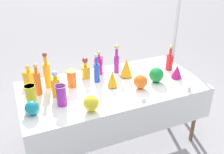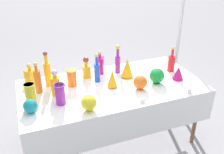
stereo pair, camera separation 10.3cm
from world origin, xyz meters
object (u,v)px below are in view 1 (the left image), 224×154
at_px(tall_bottle_1, 38,82).
at_px(tall_bottle_3, 117,61).
at_px(round_bowl_2, 156,75).
at_px(tall_bottle_0, 170,61).
at_px(square_decanter_1, 56,85).
at_px(square_decanter_2, 29,77).
at_px(slender_vase_0, 71,78).
at_px(square_decanter_0, 85,69).
at_px(slender_vase_1, 31,95).
at_px(fluted_vase_1, 177,72).
at_px(round_bowl_3, 91,103).
at_px(tall_bottle_2, 97,71).
at_px(cardboard_box_behind_left, 50,94).
at_px(round_bowl_0, 140,82).
at_px(slender_vase_2, 61,95).
at_px(tall_bottle_4, 47,73).
at_px(fluted_vase_0, 126,67).
at_px(square_decanter_3, 99,65).
at_px(fluted_vase_2, 112,78).
at_px(canopy_pole, 175,38).
at_px(round_bowl_1, 32,108).

height_order(tall_bottle_1, tall_bottle_3, tall_bottle_3).
relative_size(tall_bottle_3, round_bowl_2, 2.02).
bearing_deg(tall_bottle_0, tall_bottle_3, 163.34).
xyz_separation_m(square_decanter_1, square_decanter_2, (-0.22, 0.35, -0.03)).
distance_m(tall_bottle_3, slender_vase_0, 0.59).
height_order(square_decanter_0, slender_vase_1, square_decanter_0).
height_order(tall_bottle_3, square_decanter_2, tall_bottle_3).
bearing_deg(tall_bottle_1, fluted_vase_1, -9.95).
bearing_deg(round_bowl_3, square_decanter_2, 121.18).
bearing_deg(fluted_vase_1, tall_bottle_2, 162.29).
bearing_deg(cardboard_box_behind_left, round_bowl_0, -58.20).
distance_m(slender_vase_1, slender_vase_2, 0.29).
bearing_deg(square_decanter_0, square_decanter_1, -146.38).
bearing_deg(tall_bottle_0, slender_vase_0, 176.74).
relative_size(tall_bottle_2, round_bowl_0, 2.15).
distance_m(tall_bottle_4, square_decanter_2, 0.23).
height_order(fluted_vase_0, round_bowl_2, fluted_vase_0).
relative_size(tall_bottle_4, square_decanter_3, 1.39).
distance_m(slender_vase_0, slender_vase_2, 0.37).
bearing_deg(fluted_vase_1, fluted_vase_2, 172.51).
bearing_deg(fluted_vase_1, tall_bottle_1, 170.05).
relative_size(tall_bottle_1, fluted_vase_2, 1.72).
xyz_separation_m(slender_vase_2, cardboard_box_behind_left, (0.06, 1.23, -0.70)).
distance_m(tall_bottle_1, canopy_pole, 2.00).
bearing_deg(canopy_pole, square_decanter_3, -169.36).
distance_m(tall_bottle_3, tall_bottle_4, 0.82).
height_order(tall_bottle_4, square_decanter_2, tall_bottle_4).
height_order(slender_vase_1, fluted_vase_0, fluted_vase_0).
bearing_deg(round_bowl_2, square_decanter_0, 149.23).
xyz_separation_m(square_decanter_1, slender_vase_2, (0.01, -0.19, -0.01)).
height_order(square_decanter_2, fluted_vase_2, square_decanter_2).
xyz_separation_m(tall_bottle_3, round_bowl_1, (-1.04, -0.49, -0.08)).
xyz_separation_m(tall_bottle_1, round_bowl_3, (0.39, -0.50, -0.06)).
height_order(tall_bottle_3, slender_vase_0, tall_bottle_3).
bearing_deg(round_bowl_3, round_bowl_2, 16.04).
xyz_separation_m(tall_bottle_1, square_decanter_3, (0.73, 0.20, -0.02)).
bearing_deg(round_bowl_3, round_bowl_0, 16.94).
xyz_separation_m(tall_bottle_3, square_decanter_0, (-0.38, 0.01, -0.04)).
bearing_deg(slender_vase_0, fluted_vase_2, -25.67).
bearing_deg(tall_bottle_4, slender_vase_2, -82.31).
relative_size(square_decanter_3, round_bowl_0, 1.83).
bearing_deg(round_bowl_3, slender_vase_0, 94.40).
bearing_deg(canopy_pole, fluted_vase_0, -155.74).
height_order(tall_bottle_0, fluted_vase_0, tall_bottle_0).
relative_size(square_decanter_2, slender_vase_2, 1.11).
distance_m(round_bowl_1, canopy_pole, 2.21).
bearing_deg(slender_vase_1, round_bowl_1, -95.43).
bearing_deg(cardboard_box_behind_left, square_decanter_0, -67.83).
height_order(tall_bottle_0, slender_vase_1, tall_bottle_0).
height_order(square_decanter_0, cardboard_box_behind_left, square_decanter_0).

